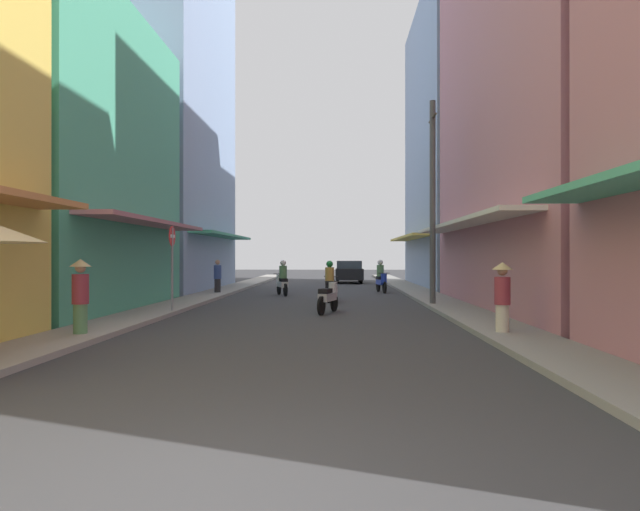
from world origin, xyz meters
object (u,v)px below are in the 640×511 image
object	(u,v)px
motorbike_silver	(329,297)
motorbike_blue	(381,278)
pedestrian_far	(218,277)
motorbike_white	(282,280)
pedestrian_foreground	(80,294)
street_sign_no_entry	(172,257)
pedestrian_crossing	(502,295)
motorbike_black	(330,283)
parked_car	(349,272)
utility_pole	(433,202)

from	to	relation	value
motorbike_silver	motorbike_blue	bearing A→B (deg)	76.08
pedestrian_far	motorbike_white	bearing A→B (deg)	-4.45
motorbike_blue	pedestrian_foreground	distance (m)	16.75
motorbike_silver	street_sign_no_entry	bearing A→B (deg)	-172.94
motorbike_blue	pedestrian_crossing	world-z (taller)	pedestrian_crossing
motorbike_white	motorbike_silver	world-z (taller)	motorbike_white
motorbike_white	pedestrian_foreground	size ratio (longest dim) A/B	1.03
motorbike_black	street_sign_no_entry	size ratio (longest dim) A/B	0.68
motorbike_white	parked_car	world-z (taller)	motorbike_white
pedestrian_far	utility_pole	bearing A→B (deg)	-32.16
motorbike_white	motorbike_blue	distance (m)	5.02
pedestrian_foreground	street_sign_no_entry	distance (m)	4.95
motorbike_white	utility_pole	xyz separation A→B (m)	(5.75, -5.24, 2.93)
motorbike_black	pedestrian_far	bearing A→B (deg)	146.09
motorbike_black	motorbike_blue	bearing A→B (deg)	65.95
pedestrian_crossing	motorbike_silver	bearing A→B (deg)	128.14
motorbike_black	pedestrian_foreground	world-z (taller)	pedestrian_foreground
pedestrian_far	street_sign_no_entry	distance (m)	8.28
motorbike_silver	motorbike_black	distance (m)	4.20
motorbike_black	pedestrian_crossing	size ratio (longest dim) A/B	1.12
motorbike_white	motorbike_blue	size ratio (longest dim) A/B	0.97
pedestrian_foreground	motorbike_white	bearing A→B (deg)	77.14
utility_pole	pedestrian_far	bearing A→B (deg)	147.84
motorbike_blue	pedestrian_crossing	xyz separation A→B (m)	(1.47, -14.41, 0.21)
pedestrian_crossing	motorbike_black	bearing A→B (deg)	113.01
motorbike_black	utility_pole	world-z (taller)	utility_pole
motorbike_silver	pedestrian_foreground	world-z (taller)	pedestrian_foreground
motorbike_blue	utility_pole	xyz separation A→B (m)	(1.19, -7.36, 2.93)
motorbike_silver	pedestrian_crossing	world-z (taller)	pedestrian_crossing
pedestrian_far	pedestrian_foreground	bearing A→B (deg)	-89.95
motorbike_silver	street_sign_no_entry	world-z (taller)	street_sign_no_entry
pedestrian_far	pedestrian_crossing	distance (m)	15.40
motorbike_black	utility_pole	bearing A→B (deg)	-29.53
motorbike_blue	motorbike_black	bearing A→B (deg)	-114.05
motorbike_black	pedestrian_far	distance (m)	6.17
motorbike_black	motorbike_silver	bearing A→B (deg)	-89.72
motorbike_white	parked_car	size ratio (longest dim) A/B	0.42
motorbike_blue	pedestrian_foreground	world-z (taller)	pedestrian_foreground
parked_car	street_sign_no_entry	size ratio (longest dim) A/B	1.55
motorbike_silver	street_sign_no_entry	xyz separation A→B (m)	(-4.68, -0.58, 1.21)
motorbike_white	motorbike_silver	xyz separation A→B (m)	(2.19, -7.41, -0.20)
utility_pole	street_sign_no_entry	xyz separation A→B (m)	(-8.23, -2.75, -1.92)
pedestrian_foreground	street_sign_no_entry	size ratio (longest dim) A/B	0.64
motorbike_black	parked_car	world-z (taller)	motorbike_black
pedestrian_far	street_sign_no_entry	xyz separation A→B (m)	(0.46, -8.22, 0.93)
motorbike_white	pedestrian_crossing	xyz separation A→B (m)	(6.03, -12.29, 0.21)
motorbike_silver	street_sign_no_entry	distance (m)	4.87
motorbike_silver	pedestrian_foreground	bearing A→B (deg)	-133.26
motorbike_silver	utility_pole	xyz separation A→B (m)	(3.56, 2.17, 3.13)
motorbike_white	street_sign_no_entry	xyz separation A→B (m)	(-2.48, -7.99, 1.01)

